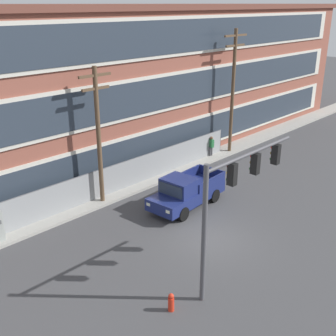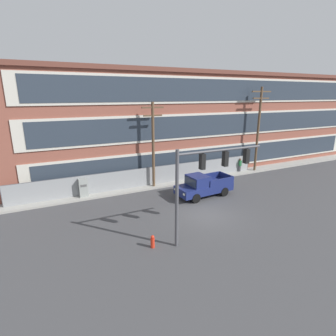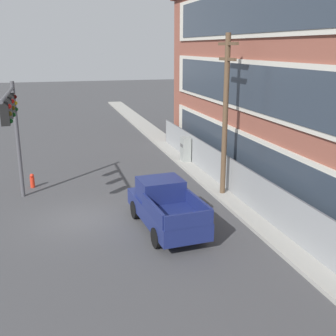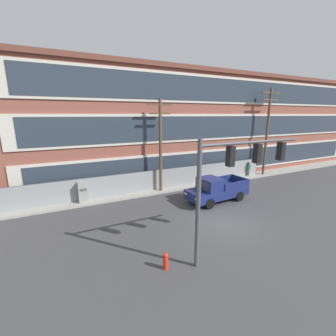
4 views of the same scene
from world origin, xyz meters
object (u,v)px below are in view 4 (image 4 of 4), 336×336
object	(u,v)px
pickup_truck_navy	(216,190)
utility_pole_midblock	(267,129)
electrical_cabinet	(83,193)
fire_hydrant	(166,261)
utility_pole_near_corner	(160,143)
pedestrian_near_cabinet	(248,168)
traffic_signal_mast	(235,171)

from	to	relation	value
pickup_truck_navy	utility_pole_midblock	world-z (taller)	utility_pole_midblock
electrical_cabinet	fire_hydrant	size ratio (longest dim) A/B	2.24
electrical_cabinet	utility_pole_midblock	bearing A→B (deg)	-0.33
utility_pole_midblock	utility_pole_near_corner	bearing A→B (deg)	179.96
fire_hydrant	pickup_truck_navy	bearing A→B (deg)	38.23
fire_hydrant	utility_pole_midblock	bearing A→B (deg)	29.57
pickup_truck_navy	pedestrian_near_cabinet	world-z (taller)	pickup_truck_navy
pickup_truck_navy	pedestrian_near_cabinet	bearing A→B (deg)	28.90
pickup_truck_navy	utility_pole_midblock	xyz separation A→B (m)	(9.61, 3.89, 4.29)
utility_pole_near_corner	electrical_cabinet	bearing A→B (deg)	179.09
pedestrian_near_cabinet	fire_hydrant	distance (m)	17.70
traffic_signal_mast	utility_pole_midblock	size ratio (longest dim) A/B	0.62
electrical_cabinet	fire_hydrant	world-z (taller)	electrical_cabinet
fire_hydrant	pedestrian_near_cabinet	bearing A→B (deg)	33.63
utility_pole_near_corner	utility_pole_midblock	world-z (taller)	utility_pole_midblock
traffic_signal_mast	fire_hydrant	bearing A→B (deg)	172.55
utility_pole_near_corner	traffic_signal_mast	bearing A→B (deg)	-94.40
pedestrian_near_cabinet	electrical_cabinet	bearing A→B (deg)	-179.25
pickup_truck_navy	fire_hydrant	bearing A→B (deg)	-141.77
pickup_truck_navy	electrical_cabinet	size ratio (longest dim) A/B	3.01
traffic_signal_mast	utility_pole_midblock	distance (m)	16.70
pickup_truck_navy	utility_pole_near_corner	distance (m)	6.05
utility_pole_midblock	fire_hydrant	distance (m)	19.78
traffic_signal_mast	pedestrian_near_cabinet	world-z (taller)	traffic_signal_mast
traffic_signal_mast	electrical_cabinet	world-z (taller)	traffic_signal_mast
pickup_truck_navy	utility_pole_near_corner	size ratio (longest dim) A/B	0.66
traffic_signal_mast	electrical_cabinet	distance (m)	12.01
pickup_truck_navy	utility_pole_midblock	distance (m)	11.22
traffic_signal_mast	utility_pole_midblock	bearing A→B (deg)	36.37
traffic_signal_mast	electrical_cabinet	size ratio (longest dim) A/B	3.37
pedestrian_near_cabinet	utility_pole_near_corner	bearing A→B (deg)	-178.25
pickup_truck_navy	electrical_cabinet	bearing A→B (deg)	157.20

